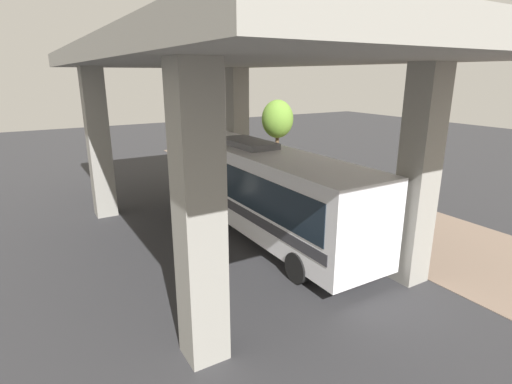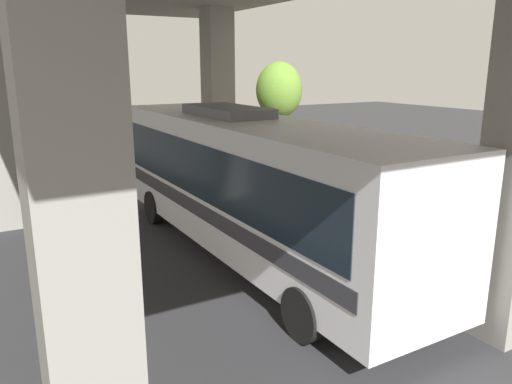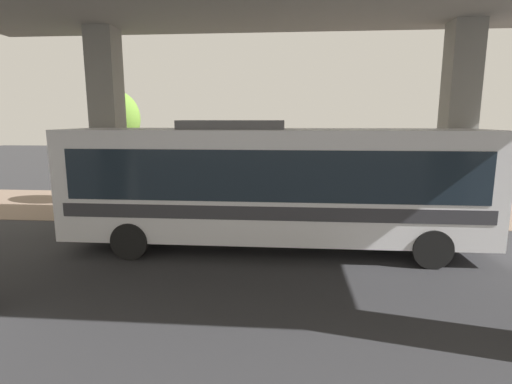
% 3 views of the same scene
% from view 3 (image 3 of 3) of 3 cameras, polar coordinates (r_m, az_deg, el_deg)
% --- Properties ---
extents(ground_plane, '(80.00, 80.00, 0.00)m').
position_cam_3_polar(ground_plane, '(14.09, 2.88, -4.87)').
color(ground_plane, '#2D2D30').
rests_on(ground_plane, ground).
extents(sidewalk_strip, '(6.00, 40.00, 0.02)m').
position_cam_3_polar(sidewalk_strip, '(17.00, 3.23, -2.18)').
color(sidewalk_strip, '#7A6656').
rests_on(sidewalk_strip, ground).
extents(overpass, '(9.40, 19.27, 7.20)m').
position_cam_3_polar(overpass, '(9.93, 2.36, 25.54)').
color(overpass, gray).
rests_on(overpass, ground).
extents(bus, '(2.74, 11.58, 3.67)m').
position_cam_3_polar(bus, '(11.30, 2.43, 1.64)').
color(bus, silver).
rests_on(bus, ground).
extents(fire_hydrant, '(0.50, 0.24, 1.12)m').
position_cam_3_polar(fire_hydrant, '(15.11, -3.37, -1.61)').
color(fire_hydrant, red).
rests_on(fire_hydrant, ground).
extents(planter_front, '(1.29, 1.29, 1.63)m').
position_cam_3_polar(planter_front, '(15.58, -17.67, -0.74)').
color(planter_front, gray).
rests_on(planter_front, ground).
extents(planter_middle, '(1.23, 1.23, 1.63)m').
position_cam_3_polar(planter_middle, '(14.64, 10.17, -1.04)').
color(planter_middle, gray).
rests_on(planter_middle, ground).
extents(planter_back, '(1.32, 1.32, 1.72)m').
position_cam_3_polar(planter_back, '(16.41, -10.98, 0.28)').
color(planter_back, gray).
rests_on(planter_back, ground).
extents(street_tree_near, '(1.86, 1.86, 4.85)m').
position_cam_3_polar(street_tree_near, '(17.86, -19.19, 9.80)').
color(street_tree_near, brown).
rests_on(street_tree_near, ground).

